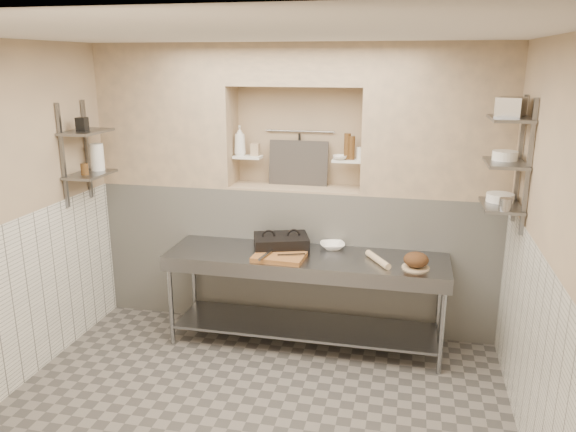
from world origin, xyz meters
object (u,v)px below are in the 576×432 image
(bottle_soap, at_px, (240,141))
(jug_left, at_px, (97,157))
(prep_table, at_px, (305,282))
(rolling_pin, at_px, (378,260))
(panini_press, at_px, (281,243))
(cutting_board, at_px, (279,257))
(bowl_alcove, at_px, (340,157))
(bread_loaf, at_px, (416,260))
(mixing_bowl, at_px, (332,246))

(bottle_soap, xyz_separation_m, jug_left, (-1.26, -0.55, -0.12))
(prep_table, xyz_separation_m, rolling_pin, (0.66, -0.05, 0.29))
(panini_press, relative_size, jug_left, 2.30)
(prep_table, xyz_separation_m, cutting_board, (-0.22, -0.14, 0.28))
(prep_table, height_order, panini_press, panini_press)
(cutting_board, height_order, bowl_alcove, bowl_alcove)
(bottle_soap, height_order, bowl_alcove, bottle_soap)
(bowl_alcove, bearing_deg, bread_loaf, -40.33)
(panini_press, distance_m, bowl_alcove, 1.00)
(cutting_board, distance_m, rolling_pin, 0.88)
(mixing_bowl, distance_m, rolling_pin, 0.54)
(cutting_board, relative_size, bowl_alcove, 3.33)
(prep_table, bearing_deg, bread_loaf, -6.55)
(rolling_pin, bearing_deg, prep_table, 175.81)
(bowl_alcove, bearing_deg, cutting_board, -123.19)
(mixing_bowl, bearing_deg, bottle_soap, 162.37)
(panini_press, height_order, bowl_alcove, bowl_alcove)
(mixing_bowl, relative_size, bottle_soap, 0.79)
(mixing_bowl, distance_m, bottle_soap, 1.40)
(panini_press, distance_m, bottle_soap, 1.13)
(bread_loaf, bearing_deg, bowl_alcove, 139.67)
(jug_left, bearing_deg, mixing_bowl, 5.97)
(rolling_pin, distance_m, bottle_soap, 1.83)
(panini_press, bearing_deg, jug_left, 164.93)
(cutting_board, distance_m, mixing_bowl, 0.58)
(bread_loaf, bearing_deg, jug_left, 177.63)
(cutting_board, bearing_deg, bottle_soap, 128.78)
(prep_table, xyz_separation_m, panini_press, (-0.26, 0.12, 0.33))
(rolling_pin, bearing_deg, bowl_alcove, 126.73)
(panini_press, xyz_separation_m, rolling_pin, (0.92, -0.17, -0.04))
(panini_press, bearing_deg, cutting_board, -99.12)
(panini_press, distance_m, bread_loaf, 1.27)
(cutting_board, distance_m, jug_left, 2.01)
(bottle_soap, bearing_deg, panini_press, -40.39)
(prep_table, height_order, jug_left, jug_left)
(cutting_board, bearing_deg, panini_press, 99.34)
(prep_table, xyz_separation_m, jug_left, (-2.05, 0.01, 1.10))
(rolling_pin, height_order, bread_loaf, bread_loaf)
(rolling_pin, relative_size, bottle_soap, 1.31)
(prep_table, height_order, mixing_bowl, mixing_bowl)
(bowl_alcove, bearing_deg, rolling_pin, -53.27)
(rolling_pin, relative_size, bowl_alcove, 2.85)
(bottle_soap, relative_size, jug_left, 1.16)
(rolling_pin, xyz_separation_m, bottle_soap, (-1.45, 0.61, 0.93))
(prep_table, distance_m, bottle_soap, 1.56)
(prep_table, relative_size, jug_left, 10.10)
(bottle_soap, height_order, jug_left, bottle_soap)
(panini_press, height_order, cutting_board, panini_press)
(bread_loaf, distance_m, bowl_alcove, 1.26)
(bread_loaf, bearing_deg, cutting_board, -178.63)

